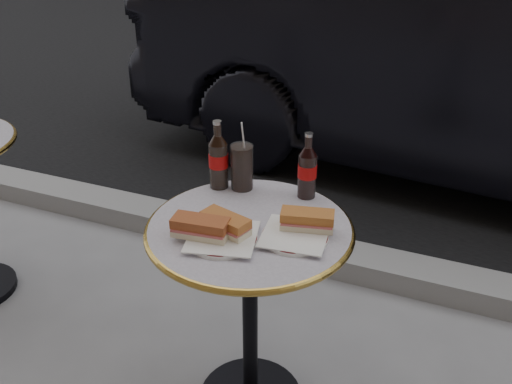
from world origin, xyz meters
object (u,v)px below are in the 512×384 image
at_px(cola_glass, 242,167).
at_px(cola_bottle_left, 218,155).
at_px(plate_left, 222,239).
at_px(plate_right, 295,237).
at_px(parked_car, 505,60).
at_px(bistro_table, 250,321).
at_px(cola_bottle_right, 307,165).

bearing_deg(cola_glass, cola_bottle_left, -165.59).
distance_m(plate_left, plate_right, 0.21).
bearing_deg(parked_car, cola_glass, 165.39).
xyz_separation_m(plate_left, cola_glass, (-0.08, 0.31, 0.07)).
height_order(bistro_table, cola_bottle_left, cola_bottle_left).
bearing_deg(cola_bottle_left, cola_glass, 14.41).
bearing_deg(parked_car, bistro_table, 169.79).
bearing_deg(plate_right, bistro_table, 174.46).
height_order(plate_right, parked_car, parked_car).
xyz_separation_m(plate_left, cola_bottle_left, (-0.15, 0.29, 0.11)).
bearing_deg(bistro_table, cola_bottle_right, 67.59).
bearing_deg(cola_glass, bistro_table, -60.99).
relative_size(plate_left, cola_bottle_right, 0.92).
relative_size(bistro_table, plate_right, 3.80).
bearing_deg(parked_car, plate_right, 173.33).
bearing_deg(cola_bottle_right, plate_left, -111.90).
relative_size(bistro_table, cola_glass, 4.74).
bearing_deg(plate_left, cola_glass, 103.86).
relative_size(cola_bottle_left, cola_glass, 1.51).
bearing_deg(plate_left, bistro_table, 69.29).
xyz_separation_m(plate_right, cola_bottle_left, (-0.34, 0.20, 0.11)).
bearing_deg(plate_right, cola_glass, 139.57).
bearing_deg(plate_right, plate_left, -154.36).
relative_size(plate_right, cola_glass, 1.25).
xyz_separation_m(cola_bottle_right, cola_glass, (-0.21, -0.03, -0.03)).
bearing_deg(cola_bottle_left, cola_bottle_right, 9.16).
bearing_deg(bistro_table, cola_bottle_left, 135.08).
distance_m(cola_bottle_right, cola_glass, 0.22).
relative_size(cola_bottle_right, parked_car, 0.05).
distance_m(bistro_table, cola_bottle_left, 0.55).
xyz_separation_m(plate_left, parked_car, (0.69, 2.38, -0.01)).
bearing_deg(cola_glass, cola_bottle_right, 7.29).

